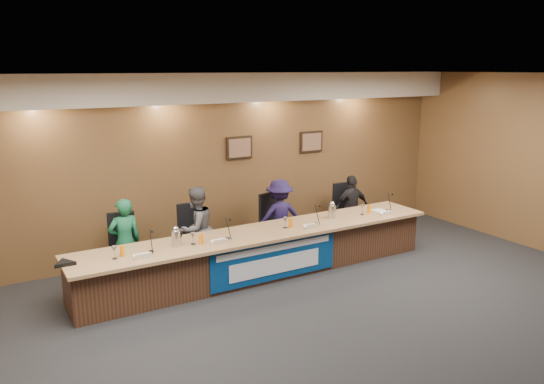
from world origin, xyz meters
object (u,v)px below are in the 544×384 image
(panelist_d, at_px, (351,208))
(office_chair_c, at_px, (277,226))
(panelist_c, at_px, (279,217))
(office_chair_d, at_px, (348,214))
(dais_body, at_px, (262,254))
(carafe_left, at_px, (176,239))
(carafe_right, at_px, (332,212))
(speakerphone, at_px, (65,263))
(banner, at_px, (275,260))
(panelist_b, at_px, (196,229))
(office_chair_b, at_px, (194,240))
(office_chair_a, at_px, (124,252))
(panelist_a, at_px, (125,242))

(panelist_d, height_order, office_chair_c, panelist_d)
(panelist_c, relative_size, office_chair_d, 2.85)
(dais_body, bearing_deg, carafe_left, -177.95)
(carafe_right, xyz_separation_m, speakerphone, (-4.38, -0.04, -0.09))
(banner, height_order, office_chair_d, banner)
(panelist_b, distance_m, panelist_d, 3.23)
(panelist_c, xyz_separation_m, office_chair_b, (-1.60, 0.10, -0.20))
(office_chair_a, distance_m, speakerphone, 1.34)
(panelist_b, xyz_separation_m, office_chair_d, (3.23, 0.10, -0.23))
(panelist_d, relative_size, carafe_right, 5.62)
(banner, relative_size, speakerphone, 6.88)
(panelist_a, xyz_separation_m, carafe_left, (0.54, -0.78, 0.19))
(banner, xyz_separation_m, panelist_b, (-0.83, 1.14, 0.33))
(panelist_c, distance_m, panelist_d, 1.63)
(panelist_a, distance_m, office_chair_d, 4.41)
(office_chair_c, distance_m, speakerphone, 3.87)
(office_chair_d, bearing_deg, carafe_left, -164.26)
(banner, bearing_deg, panelist_c, 56.34)
(dais_body, relative_size, office_chair_a, 12.50)
(panelist_c, xyz_separation_m, carafe_left, (-2.22, -0.78, 0.19))
(panelist_a, height_order, speakerphone, panelist_a)
(panelist_a, height_order, office_chair_c, panelist_a)
(banner, relative_size, panelist_d, 1.73)
(panelist_d, relative_size, carafe_left, 5.39)
(office_chair_b, relative_size, speakerphone, 1.50)
(panelist_c, distance_m, office_chair_d, 1.65)
(dais_body, xyz_separation_m, office_chair_d, (2.40, 0.83, 0.13))
(banner, distance_m, panelist_c, 1.41)
(carafe_left, relative_size, carafe_right, 1.04)
(banner, bearing_deg, carafe_left, 166.07)
(office_chair_a, bearing_deg, banner, -22.06)
(dais_body, distance_m, panelist_c, 1.11)
(banner, relative_size, office_chair_d, 4.58)
(dais_body, distance_m, carafe_right, 1.48)
(panelist_d, xyz_separation_m, office_chair_d, (0.00, 0.10, -0.16))
(banner, relative_size, office_chair_a, 4.58)
(panelist_b, height_order, carafe_right, panelist_b)
(panelist_c, distance_m, office_chair_c, 0.23)
(dais_body, height_order, panelist_c, panelist_c)
(panelist_c, relative_size, office_chair_c, 2.85)
(speakerphone, bearing_deg, panelist_b, 19.25)
(carafe_left, bearing_deg, banner, -13.93)
(panelist_b, relative_size, office_chair_a, 2.94)
(panelist_b, bearing_deg, panelist_d, 157.65)
(panelist_b, xyz_separation_m, office_chair_b, (-0.00, 0.10, -0.23))
(panelist_a, bearing_deg, office_chair_d, -179.11)
(panelist_a, bearing_deg, carafe_right, 167.67)
(panelist_a, bearing_deg, office_chair_a, -90.41)
(panelist_b, height_order, office_chair_c, panelist_b)
(panelist_b, distance_m, office_chair_a, 1.20)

